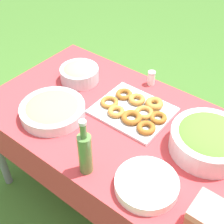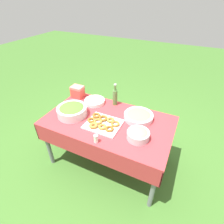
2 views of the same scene
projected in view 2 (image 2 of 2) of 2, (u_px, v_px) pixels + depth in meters
The scene contains 10 objects.
ground_plane at pixel (109, 160), 2.47m from camera, with size 14.00×14.00×0.00m, color #3D6B28.
picnic_table at pixel (108, 126), 2.12m from camera, with size 1.50×0.86×0.71m.
salad_bowl at pixel (72, 110), 2.11m from camera, with size 0.36×0.36×0.13m.
pasta_bowl at pixel (138, 134), 1.78m from camera, with size 0.23×0.23×0.11m.
donut_platter at pixel (103, 123), 1.99m from camera, with size 0.41×0.33×0.05m.
plate_stack at pixel (95, 101), 2.36m from camera, with size 0.27×0.27×0.05m.
olive_oil_bottle at pixel (115, 97), 2.28m from camera, with size 0.06×0.06×0.30m.
bread_bowl at pixel (139, 116), 2.07m from camera, with size 0.35×0.35×0.08m.
cooler_box at pixel (78, 92), 2.46m from camera, with size 0.17×0.13×0.16m.
salt_shaker at pixel (96, 139), 1.74m from camera, with size 0.05×0.05×0.09m.
Camera 2 is at (-0.74, 1.45, 1.98)m, focal length 28.00 mm.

